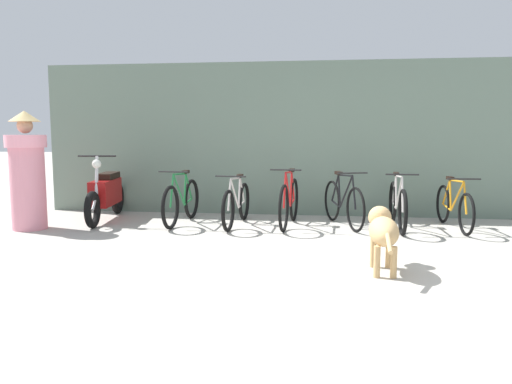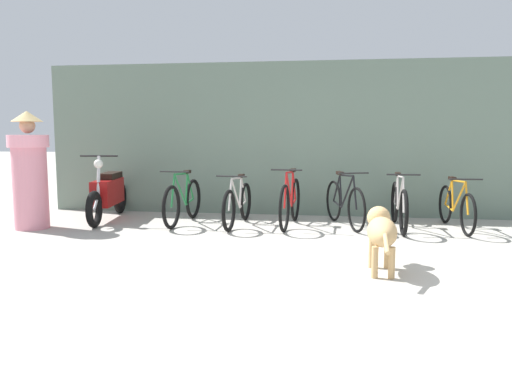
{
  "view_description": "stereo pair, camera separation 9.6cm",
  "coord_description": "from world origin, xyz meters",
  "px_view_note": "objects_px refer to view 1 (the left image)",
  "views": [
    {
      "loc": [
        0.05,
        -4.98,
        1.42
      ],
      "look_at": [
        -0.78,
        1.43,
        0.65
      ],
      "focal_mm": 35.0,
      "sensor_mm": 36.0,
      "label": 1
    },
    {
      "loc": [
        0.15,
        -4.97,
        1.42
      ],
      "look_at": [
        -0.78,
        1.43,
        0.65
      ],
      "focal_mm": 35.0,
      "sensor_mm": 36.0,
      "label": 2
    }
  ],
  "objects_px": {
    "bicycle_1": "(237,204)",
    "motorcycle": "(106,194)",
    "bicycle_0": "(182,202)",
    "bicycle_4": "(397,205)",
    "bicycle_3": "(343,203)",
    "bicycle_2": "(289,202)",
    "person_in_robes": "(27,171)",
    "stray_dog": "(383,230)",
    "bicycle_5": "(454,207)"
  },
  "relations": [
    {
      "from": "bicycle_3",
      "to": "motorcycle",
      "type": "relative_size",
      "value": 0.8
    },
    {
      "from": "bicycle_3",
      "to": "stray_dog",
      "type": "bearing_deg",
      "value": -11.92
    },
    {
      "from": "bicycle_0",
      "to": "bicycle_2",
      "type": "distance_m",
      "value": 1.69
    },
    {
      "from": "bicycle_0",
      "to": "person_in_robes",
      "type": "xyz_separation_m",
      "value": [
        -2.11,
        -0.73,
        0.52
      ]
    },
    {
      "from": "motorcycle",
      "to": "stray_dog",
      "type": "xyz_separation_m",
      "value": [
        4.1,
        -2.48,
        -0.01
      ]
    },
    {
      "from": "bicycle_4",
      "to": "motorcycle",
      "type": "xyz_separation_m",
      "value": [
        -4.6,
        0.08,
        0.08
      ]
    },
    {
      "from": "bicycle_0",
      "to": "bicycle_1",
      "type": "bearing_deg",
      "value": 90.32
    },
    {
      "from": "bicycle_2",
      "to": "stray_dog",
      "type": "relative_size",
      "value": 1.47
    },
    {
      "from": "bicycle_1",
      "to": "bicycle_2",
      "type": "distance_m",
      "value": 0.81
    },
    {
      "from": "bicycle_3",
      "to": "bicycle_4",
      "type": "bearing_deg",
      "value": 66.19
    },
    {
      "from": "bicycle_1",
      "to": "bicycle_4",
      "type": "height_order",
      "value": "bicycle_4"
    },
    {
      "from": "bicycle_0",
      "to": "bicycle_4",
      "type": "xyz_separation_m",
      "value": [
        3.3,
        0.04,
        -0.0
      ]
    },
    {
      "from": "person_in_robes",
      "to": "bicycle_1",
      "type": "bearing_deg",
      "value": -164.98
    },
    {
      "from": "motorcycle",
      "to": "person_in_robes",
      "type": "height_order",
      "value": "person_in_robes"
    },
    {
      "from": "bicycle_3",
      "to": "bicycle_5",
      "type": "distance_m",
      "value": 1.62
    },
    {
      "from": "bicycle_2",
      "to": "person_in_robes",
      "type": "bearing_deg",
      "value": -73.39
    },
    {
      "from": "motorcycle",
      "to": "stray_dog",
      "type": "distance_m",
      "value": 4.79
    },
    {
      "from": "bicycle_0",
      "to": "stray_dog",
      "type": "height_order",
      "value": "bicycle_0"
    },
    {
      "from": "bicycle_1",
      "to": "motorcycle",
      "type": "distance_m",
      "value": 2.2
    },
    {
      "from": "stray_dog",
      "to": "person_in_robes",
      "type": "xyz_separation_m",
      "value": [
        -4.91,
        1.62,
        0.44
      ]
    },
    {
      "from": "bicycle_1",
      "to": "bicycle_2",
      "type": "relative_size",
      "value": 0.99
    },
    {
      "from": "bicycle_0",
      "to": "bicycle_3",
      "type": "relative_size",
      "value": 1.05
    },
    {
      "from": "motorcycle",
      "to": "person_in_robes",
      "type": "xyz_separation_m",
      "value": [
        -0.81,
        -0.86,
        0.44
      ]
    },
    {
      "from": "bicycle_1",
      "to": "bicycle_4",
      "type": "distance_m",
      "value": 2.42
    },
    {
      "from": "bicycle_0",
      "to": "bicycle_5",
      "type": "height_order",
      "value": "bicycle_0"
    },
    {
      "from": "motorcycle",
      "to": "person_in_robes",
      "type": "distance_m",
      "value": 1.26
    },
    {
      "from": "bicycle_1",
      "to": "bicycle_3",
      "type": "xyz_separation_m",
      "value": [
        1.62,
        0.16,
        0.03
      ]
    },
    {
      "from": "bicycle_5",
      "to": "bicycle_2",
      "type": "bearing_deg",
      "value": -91.81
    },
    {
      "from": "bicycle_1",
      "to": "motorcycle",
      "type": "relative_size",
      "value": 0.84
    },
    {
      "from": "bicycle_1",
      "to": "bicycle_3",
      "type": "bearing_deg",
      "value": 100.06
    },
    {
      "from": "bicycle_2",
      "to": "bicycle_4",
      "type": "bearing_deg",
      "value": 96.97
    },
    {
      "from": "bicycle_2",
      "to": "bicycle_3",
      "type": "xyz_separation_m",
      "value": [
        0.82,
        0.11,
        -0.01
      ]
    },
    {
      "from": "bicycle_4",
      "to": "bicycle_5",
      "type": "xyz_separation_m",
      "value": [
        0.83,
        0.06,
        -0.02
      ]
    },
    {
      "from": "bicycle_2",
      "to": "person_in_robes",
      "type": "relative_size",
      "value": 0.95
    },
    {
      "from": "bicycle_2",
      "to": "motorcycle",
      "type": "height_order",
      "value": "motorcycle"
    },
    {
      "from": "motorcycle",
      "to": "bicycle_0",
      "type": "bearing_deg",
      "value": 76.72
    },
    {
      "from": "bicycle_4",
      "to": "stray_dog",
      "type": "height_order",
      "value": "bicycle_4"
    },
    {
      "from": "bicycle_5",
      "to": "stray_dog",
      "type": "bearing_deg",
      "value": -32.51
    },
    {
      "from": "bicycle_0",
      "to": "stray_dog",
      "type": "distance_m",
      "value": 3.66
    },
    {
      "from": "bicycle_2",
      "to": "bicycle_4",
      "type": "relative_size",
      "value": 0.94
    },
    {
      "from": "bicycle_3",
      "to": "person_in_robes",
      "type": "bearing_deg",
      "value": -98.43
    },
    {
      "from": "bicycle_1",
      "to": "bicycle_0",
      "type": "bearing_deg",
      "value": -89.07
    },
    {
      "from": "bicycle_0",
      "to": "bicycle_4",
      "type": "relative_size",
      "value": 0.93
    },
    {
      "from": "bicycle_3",
      "to": "bicycle_5",
      "type": "height_order",
      "value": "bicycle_3"
    },
    {
      "from": "stray_dog",
      "to": "bicycle_5",
      "type": "bearing_deg",
      "value": -28.03
    },
    {
      "from": "bicycle_3",
      "to": "bicycle_5",
      "type": "relative_size",
      "value": 0.95
    },
    {
      "from": "stray_dog",
      "to": "bicycle_0",
      "type": "bearing_deg",
      "value": 50.3
    },
    {
      "from": "bicycle_0",
      "to": "bicycle_3",
      "type": "xyz_separation_m",
      "value": [
        2.5,
        0.11,
        0.01
      ]
    },
    {
      "from": "bicycle_1",
      "to": "stray_dog",
      "type": "height_order",
      "value": "bicycle_1"
    },
    {
      "from": "bicycle_5",
      "to": "bicycle_4",
      "type": "bearing_deg",
      "value": -89.86
    }
  ]
}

